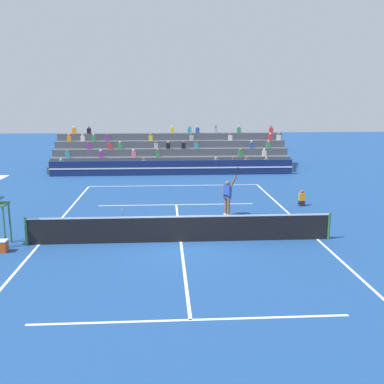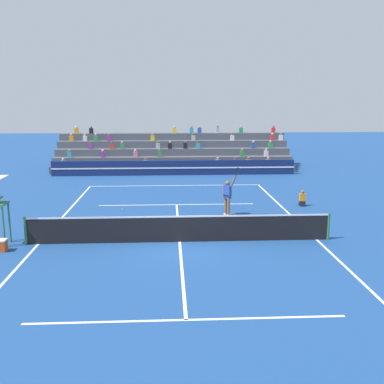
{
  "view_description": "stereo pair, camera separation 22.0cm",
  "coord_description": "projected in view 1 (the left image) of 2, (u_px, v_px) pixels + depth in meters",
  "views": [
    {
      "loc": [
        -0.62,
        -16.94,
        5.5
      ],
      "look_at": [
        0.72,
        4.4,
        1.1
      ],
      "focal_mm": 42.0,
      "sensor_mm": 36.0,
      "label": 1
    },
    {
      "loc": [
        -0.4,
        -16.95,
        5.5
      ],
      "look_at": [
        0.72,
        4.4,
        1.1
      ],
      "focal_mm": 42.0,
      "sensor_mm": 36.0,
      "label": 2
    }
  ],
  "objects": [
    {
      "name": "ground_plane",
      "position": [
        181.0,
        242.0,
        17.71
      ],
      "size": [
        120.0,
        120.0,
        0.0
      ],
      "primitive_type": "plane",
      "color": "navy"
    },
    {
      "name": "court_lines",
      "position": [
        181.0,
        242.0,
        17.7
      ],
      "size": [
        11.1,
        23.9,
        0.01
      ],
      "color": "white",
      "rests_on": "ground"
    },
    {
      "name": "bleacher_stand",
      "position": [
        172.0,
        155.0,
        36.95
      ],
      "size": [
        18.79,
        4.75,
        3.38
      ],
      "color": "#4C515B",
      "rests_on": "ground"
    },
    {
      "name": "ball_kid_courtside",
      "position": [
        302.0,
        199.0,
        23.72
      ],
      "size": [
        0.3,
        0.36,
        0.84
      ],
      "color": "black",
      "rests_on": "ground"
    },
    {
      "name": "tennis_ball",
      "position": [
        122.0,
        210.0,
        22.73
      ],
      "size": [
        0.07,
        0.07,
        0.07
      ],
      "primitive_type": "sphere",
      "color": "#C6DB33",
      "rests_on": "ground"
    },
    {
      "name": "tennis_player",
      "position": [
        228.0,
        196.0,
        21.55
      ],
      "size": [
        0.81,
        0.81,
        2.46
      ],
      "color": "brown",
      "rests_on": "ground"
    },
    {
      "name": "tennis_net",
      "position": [
        181.0,
        229.0,
        17.6
      ],
      "size": [
        12.0,
        0.1,
        1.1
      ],
      "color": "#2D6B38",
      "rests_on": "ground"
    },
    {
      "name": "equipment_cooler",
      "position": [
        0.0,
        246.0,
        16.5
      ],
      "size": [
        0.5,
        0.38,
        0.45
      ],
      "color": "#D84C19",
      "rests_on": "ground"
    },
    {
      "name": "sponsor_banner_wall",
      "position": [
        172.0,
        168.0,
        33.33
      ],
      "size": [
        18.0,
        0.26,
        1.1
      ],
      "color": "navy",
      "rests_on": "ground"
    }
  ]
}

